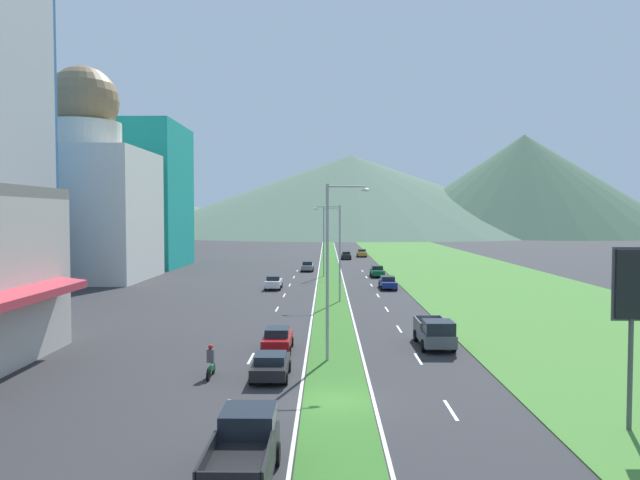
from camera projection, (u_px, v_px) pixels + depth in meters
The scene contains 40 objects.
ground_plane at pixel (337, 402), 27.71m from camera, with size 600.00×600.00×0.00m, color #2D2D30.
grass_median at pixel (330, 274), 87.66m from camera, with size 3.20×240.00×0.06m, color #387028.
grass_verge_right at pixel (469, 274), 87.42m from camera, with size 24.00×240.00×0.06m, color #477F33.
lane_dash_left_2 at pixel (224, 409), 26.65m from camera, with size 0.16×2.80×0.01m, color silver.
lane_dash_left_3 at pixel (251, 358), 36.07m from camera, with size 0.16×2.80×0.01m, color silver.
lane_dash_left_4 at pixel (267, 329), 45.50m from camera, with size 0.16×2.80×0.01m, color silver.
lane_dash_left_5 at pixel (277, 309), 54.93m from camera, with size 0.16×2.80×0.01m, color silver.
lane_dash_left_6 at pixel (284, 295), 64.35m from camera, with size 0.16×2.80×0.01m, color silver.
lane_dash_left_7 at pixel (290, 285), 73.78m from camera, with size 0.16×2.80×0.01m, color silver.
lane_dash_left_8 at pixel (294, 277), 83.21m from camera, with size 0.16×2.80×0.01m, color silver.
lane_dash_left_9 at pixel (297, 271), 92.64m from camera, with size 0.16×2.80×0.01m, color silver.
lane_dash_right_2 at pixel (451, 410), 26.53m from camera, with size 0.16×2.80×0.01m, color silver.
lane_dash_right_3 at pixel (418, 359), 35.96m from camera, with size 0.16×2.80×0.01m, color silver.
lane_dash_right_4 at pixel (399, 329), 45.38m from camera, with size 0.16×2.80×0.01m, color silver.
lane_dash_right_5 at pixel (387, 309), 54.81m from camera, with size 0.16×2.80×0.01m, color silver.
lane_dash_right_6 at pixel (378, 295), 64.24m from camera, with size 0.16×2.80×0.01m, color silver.
lane_dash_right_7 at pixel (371, 285), 73.66m from camera, with size 0.16×2.80×0.01m, color silver.
lane_dash_right_8 at pixel (366, 277), 83.09m from camera, with size 0.16×2.80×0.01m, color silver.
lane_dash_right_9 at pixel (362, 271), 92.52m from camera, with size 0.16×2.80×0.01m, color silver.
edge_line_median_left at pixel (318, 274), 87.68m from camera, with size 0.16×240.00×0.01m, color silver.
edge_line_median_right at pixel (342, 274), 87.64m from camera, with size 0.16×240.00×0.01m, color silver.
domed_building at pixel (85, 195), 79.80m from camera, with size 16.73×16.73×28.64m.
midrise_colored at pixel (129, 196), 99.73m from camera, with size 17.90×17.90×23.91m, color teal.
hill_far_left at pixel (93, 206), 295.44m from camera, with size 200.40×200.40×26.10m, color #516B56.
hill_far_center at pixel (351, 194), 293.48m from camera, with size 213.12×213.12×38.42m, color #516B56.
hill_far_right at pixel (524, 185), 264.56m from camera, with size 132.95×132.95×44.65m, color #47664C.
street_lamp_near at pixel (331, 262), 35.19m from camera, with size 2.64×0.41×10.60m.
street_lamp_mid at pixel (337, 247), 59.35m from camera, with size 2.71×0.30×9.74m.
street_lamp_far at pixel (326, 237), 83.56m from camera, with size 2.58×0.40×9.81m.
car_0 at pixel (271, 365), 31.73m from camera, with size 2.00×4.17×1.35m.
car_1 at pixel (274, 282), 69.76m from camera, with size 1.89×4.19×1.59m.
car_2 at pixel (346, 255), 116.78m from camera, with size 1.94×4.38×1.51m.
car_3 at pixel (362, 253), 123.74m from camera, with size 2.01×4.52×1.57m.
car_4 at pixel (308, 266), 92.14m from camera, with size 1.86×4.58×1.54m.
car_5 at pixel (278, 339), 38.04m from camera, with size 1.89×4.23×1.54m.
car_6 at pixel (388, 282), 70.04m from camera, with size 1.93×4.71×1.50m.
car_7 at pixel (377, 271), 83.79m from camera, with size 1.89×4.69×1.56m.
pickup_truck_0 at pixel (244, 452), 19.41m from camera, with size 2.18×5.40×2.00m.
pickup_truck_1 at pixel (435, 333), 39.02m from camera, with size 2.18×5.40×2.00m.
motorcycle_rider at pixel (211, 364), 31.84m from camera, with size 0.36×2.00×1.80m.
Camera 1 is at (-0.47, -27.37, 8.77)m, focal length 33.20 mm.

